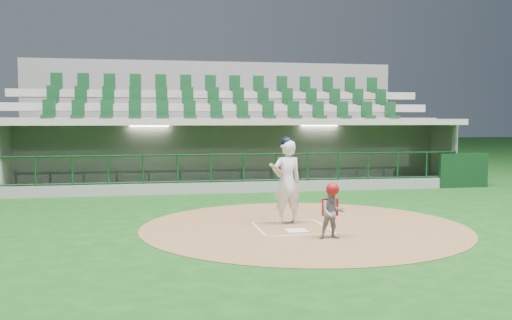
# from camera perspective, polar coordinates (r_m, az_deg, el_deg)

# --- Properties ---
(ground) EXTENTS (120.00, 120.00, 0.00)m
(ground) POSITION_cam_1_polar(r_m,az_deg,el_deg) (12.85, 3.27, -6.58)
(ground) COLOR #124213
(ground) RESTS_ON ground
(dirt_circle) EXTENTS (7.20, 7.20, 0.01)m
(dirt_circle) POSITION_cam_1_polar(r_m,az_deg,el_deg) (12.73, 4.81, -6.65)
(dirt_circle) COLOR brown
(dirt_circle) RESTS_ON ground
(home_plate) EXTENTS (0.43, 0.43, 0.02)m
(home_plate) POSITION_cam_1_polar(r_m,az_deg,el_deg) (12.18, 4.09, -7.06)
(home_plate) COLOR white
(home_plate) RESTS_ON dirt_circle
(batter_box_chalk) EXTENTS (1.55, 1.80, 0.01)m
(batter_box_chalk) POSITION_cam_1_polar(r_m,az_deg,el_deg) (12.56, 3.61, -6.75)
(batter_box_chalk) COLOR silver
(batter_box_chalk) RESTS_ON ground
(dugout_structure) EXTENTS (16.40, 3.70, 3.00)m
(dugout_structure) POSITION_cam_1_polar(r_m,az_deg,el_deg) (20.36, -2.14, 0.06)
(dugout_structure) COLOR gray
(dugout_structure) RESTS_ON ground
(seating_deck) EXTENTS (17.00, 6.72, 5.15)m
(seating_deck) POSITION_cam_1_polar(r_m,az_deg,el_deg) (23.37, -3.28, 1.71)
(seating_deck) COLOR slate
(seating_deck) RESTS_ON ground
(batter) EXTENTS (0.92, 0.93, 1.97)m
(batter) POSITION_cam_1_polar(r_m,az_deg,el_deg) (12.91, 3.09, -2.07)
(batter) COLOR white
(batter) RESTS_ON dirt_circle
(catcher) EXTENTS (0.53, 0.43, 1.12)m
(catcher) POSITION_cam_1_polar(r_m,az_deg,el_deg) (11.42, 7.64, -5.04)
(catcher) COLOR gray
(catcher) RESTS_ON dirt_circle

